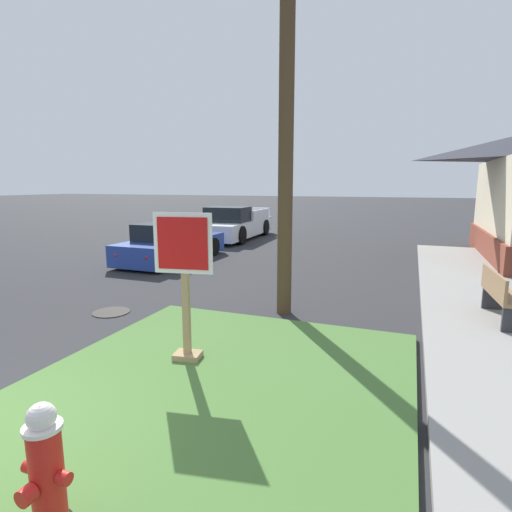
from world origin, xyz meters
TOP-DOWN VIEW (x-y plane):
  - grass_corner_patch at (1.95, 1.58)m, footprint 4.55×5.79m
  - sidewalk_strip at (5.43, 5.95)m, footprint 2.20×17.47m
  - fire_hydrant at (1.86, -0.41)m, footprint 0.38×0.34m
  - stop_sign at (1.27, 2.40)m, footprint 0.79×0.34m
  - manhole_cover at (-1.28, 3.88)m, footprint 0.70×0.70m
  - parked_sedan_blue at (-3.16, 8.98)m, footprint 1.86×4.22m
  - pickup_truck_white at (-3.47, 14.62)m, footprint 2.25×5.49m
  - street_bench at (5.56, 5.70)m, footprint 0.51×1.50m
  - utility_pole at (1.85, 5.06)m, footprint 1.38×0.28m

SIDE VIEW (x-z plane):
  - manhole_cover at x=-1.28m, z-range 0.00..0.02m
  - grass_corner_patch at x=1.95m, z-range 0.00..0.08m
  - sidewalk_strip at x=5.43m, z-range 0.00..0.12m
  - fire_hydrant at x=1.86m, z-range 0.06..1.02m
  - parked_sedan_blue at x=-3.16m, z-range -0.08..1.17m
  - street_bench at x=5.56m, z-range 0.16..1.01m
  - pickup_truck_white at x=-3.47m, z-range -0.12..1.36m
  - stop_sign at x=1.27m, z-range 0.07..2.09m
  - utility_pole at x=1.85m, z-range 0.19..10.64m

